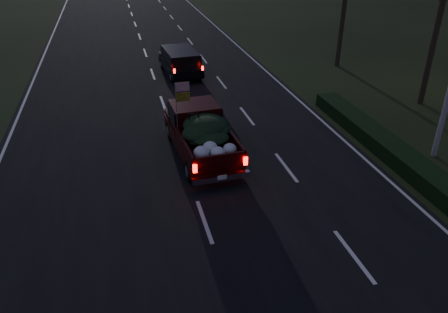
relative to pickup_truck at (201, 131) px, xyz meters
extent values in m
plane|color=black|center=(-0.78, -4.34, -0.99)|extent=(120.00, 120.00, 0.00)
cube|color=black|center=(-0.78, -4.34, -0.98)|extent=(14.00, 120.00, 0.02)
cube|color=black|center=(7.02, -1.34, -0.69)|extent=(1.00, 10.00, 0.60)
cylinder|color=black|center=(11.72, 2.66, 3.26)|extent=(0.28, 0.28, 8.50)
cylinder|color=black|center=(10.72, 9.66, 2.51)|extent=(0.28, 0.28, 7.00)
cube|color=#320706|center=(0.00, 0.02, -0.41)|extent=(2.20, 4.96, 0.53)
cube|color=#320706|center=(-0.05, 0.89, 0.32)|extent=(1.88, 1.65, 0.87)
cube|color=black|center=(-0.05, 0.89, 0.42)|extent=(1.97, 1.56, 0.53)
cube|color=#320706|center=(0.07, -1.24, -0.12)|extent=(1.94, 2.81, 0.06)
ellipsoid|color=black|center=(0.09, -0.75, 0.32)|extent=(1.65, 1.83, 0.58)
cylinder|color=gray|center=(-0.88, -0.03, 1.00)|extent=(0.03, 0.03, 1.94)
cube|color=red|center=(-0.61, -0.01, 1.81)|extent=(0.51, 0.05, 0.33)
cube|color=gold|center=(-0.61, -0.01, 1.42)|extent=(0.51, 0.05, 0.33)
cube|color=black|center=(0.82, 10.31, -0.44)|extent=(2.08, 4.36, 0.53)
cube|color=black|center=(0.84, 10.09, 0.16)|extent=(1.89, 3.21, 0.71)
cube|color=black|center=(0.84, 10.09, 0.23)|extent=(1.97, 3.12, 0.42)
camera|label=1|loc=(-2.81, -14.84, 6.97)|focal=35.00mm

